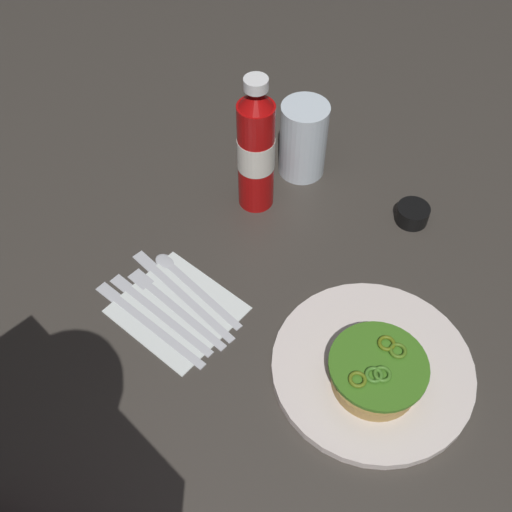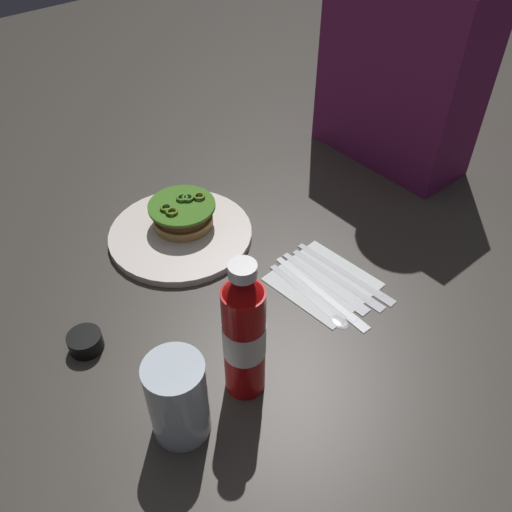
% 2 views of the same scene
% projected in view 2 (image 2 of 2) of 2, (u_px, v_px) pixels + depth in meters
% --- Properties ---
extents(ground_plane, '(3.00, 3.00, 0.00)m').
position_uv_depth(ground_plane, '(210.00, 263.00, 0.97)').
color(ground_plane, '#39342E').
extents(dinner_plate, '(0.27, 0.27, 0.01)m').
position_uv_depth(dinner_plate, '(182.00, 234.00, 1.02)').
color(dinner_plate, silver).
rests_on(dinner_plate, ground_plane).
extents(burger_sandwich, '(0.13, 0.13, 0.05)m').
position_uv_depth(burger_sandwich, '(183.00, 214.00, 1.02)').
color(burger_sandwich, '#B08849').
rests_on(burger_sandwich, dinner_plate).
extents(ketchup_bottle, '(0.06, 0.06, 0.24)m').
position_uv_depth(ketchup_bottle, '(244.00, 336.00, 0.71)').
color(ketchup_bottle, '#AF0B0B').
rests_on(ketchup_bottle, ground_plane).
extents(water_glass, '(0.08, 0.08, 0.13)m').
position_uv_depth(water_glass, '(178.00, 399.00, 0.69)').
color(water_glass, silver).
rests_on(water_glass, ground_plane).
extents(condiment_cup, '(0.05, 0.05, 0.03)m').
position_uv_depth(condiment_cup, '(85.00, 342.00, 0.82)').
color(condiment_cup, black).
rests_on(condiment_cup, ground_plane).
extents(napkin, '(0.17, 0.16, 0.00)m').
position_uv_depth(napkin, '(323.00, 281.00, 0.93)').
color(napkin, silver).
rests_on(napkin, ground_plane).
extents(spoon_utensil, '(0.19, 0.03, 0.00)m').
position_uv_depth(spoon_utensil, '(318.00, 303.00, 0.89)').
color(spoon_utensil, silver).
rests_on(spoon_utensil, napkin).
extents(table_knife, '(0.22, 0.02, 0.00)m').
position_uv_depth(table_knife, '(326.00, 295.00, 0.91)').
color(table_knife, silver).
rests_on(table_knife, napkin).
extents(fork_utensil, '(0.19, 0.02, 0.00)m').
position_uv_depth(fork_utensil, '(331.00, 286.00, 0.92)').
color(fork_utensil, silver).
rests_on(fork_utensil, napkin).
extents(steak_knife, '(0.20, 0.03, 0.00)m').
position_uv_depth(steak_knife, '(342.00, 281.00, 0.93)').
color(steak_knife, silver).
rests_on(steak_knife, napkin).
extents(butter_knife, '(0.21, 0.03, 0.00)m').
position_uv_depth(butter_knife, '(351.00, 275.00, 0.94)').
color(butter_knife, silver).
rests_on(butter_knife, napkin).
extents(diner_person, '(0.34, 0.16, 0.55)m').
position_uv_depth(diner_person, '(405.00, 49.00, 1.07)').
color(diner_person, '#78235B').
rests_on(diner_person, ground_plane).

